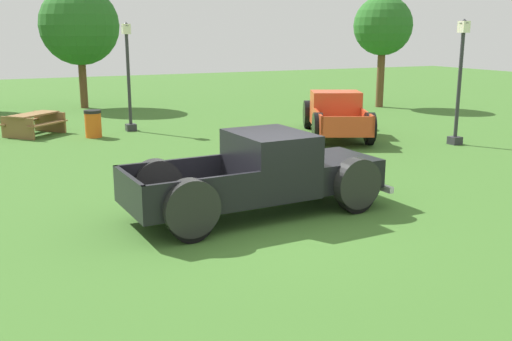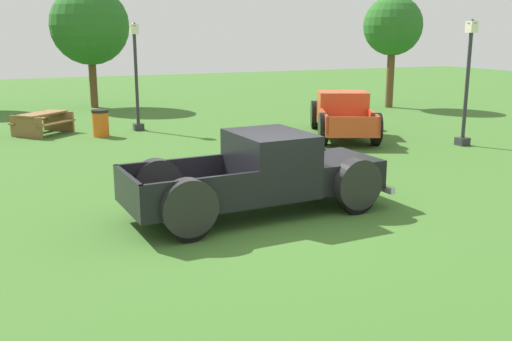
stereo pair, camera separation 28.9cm
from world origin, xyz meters
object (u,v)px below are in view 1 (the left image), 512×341
pickup_truck_behind_left (335,114)px  trash_can (93,124)px  picnic_table (34,121)px  oak_tree_east (383,26)px  lamp_post_near (128,75)px  lamp_post_far (460,80)px  pickup_truck_foreground (273,174)px  oak_tree_west (79,26)px

pickup_truck_behind_left → trash_can: bearing=158.5°
picnic_table → oak_tree_east: (16.07, 1.27, 3.35)m
lamp_post_near → lamp_post_far: (8.94, -7.26, 0.03)m
lamp_post_near → trash_can: lamp_post_near is taller
trash_can → oak_tree_east: oak_tree_east is taller
pickup_truck_behind_left → lamp_post_far: size_ratio=1.33×
pickup_truck_foreground → lamp_post_near: 11.31m
trash_can → oak_tree_west: (1.13, 8.45, 3.39)m
picnic_table → oak_tree_east: 16.46m
oak_tree_west → pickup_truck_foreground: bearing=-88.3°
pickup_truck_foreground → trash_can: (-1.70, 10.42, -0.31)m
trash_can → pickup_truck_behind_left: bearing=-21.5°
picnic_table → trash_can: bearing=-36.2°
picnic_table → oak_tree_east: oak_tree_east is taller
pickup_truck_foreground → pickup_truck_behind_left: size_ratio=1.03×
picnic_table → pickup_truck_behind_left: bearing=-24.5°
pickup_truck_behind_left → picnic_table: size_ratio=2.29×
lamp_post_far → trash_can: bearing=148.3°
pickup_truck_foreground → lamp_post_near: lamp_post_near is taller
pickup_truck_behind_left → lamp_post_far: lamp_post_far is taller
oak_tree_east → pickup_truck_foreground: bearing=-133.9°
pickup_truck_foreground → oak_tree_west: (-0.57, 18.87, 3.09)m
pickup_truck_behind_left → lamp_post_near: lamp_post_near is taller
pickup_truck_foreground → picnic_table: pickup_truck_foreground is taller
picnic_table → trash_can: size_ratio=2.45×
trash_can → oak_tree_east: bearing=10.3°
pickup_truck_foreground → trash_can: bearing=99.2°
picnic_table → oak_tree_west: 8.41m
lamp_post_near → picnic_table: bearing=171.0°
lamp_post_near → oak_tree_west: size_ratio=0.69×
pickup_truck_foreground → trash_can: 10.57m
oak_tree_east → oak_tree_west: (-13.12, 5.85, 0.03)m
pickup_truck_behind_left → lamp_post_near: bearing=148.6°
pickup_truck_foreground → lamp_post_far: bearing=24.4°
lamp_post_far → lamp_post_near: bearing=140.9°
lamp_post_far → pickup_truck_foreground: bearing=-155.6°
picnic_table → oak_tree_west: oak_tree_west is taller
lamp_post_far → oak_tree_west: bearing=122.0°
lamp_post_near → oak_tree_east: 12.98m
lamp_post_near → lamp_post_far: bearing=-39.1°
oak_tree_west → pickup_truck_behind_left: bearing=-59.5°
pickup_truck_behind_left → oak_tree_east: (6.31, 5.72, 3.10)m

